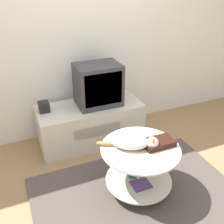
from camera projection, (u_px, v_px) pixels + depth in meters
name	position (u px, v px, depth m)	size (l,w,h in m)	color
ground_plane	(136.00, 195.00, 2.48)	(12.00, 12.00, 0.00)	#93704C
wall_back	(85.00, 28.00, 2.98)	(8.00, 0.05, 2.60)	silver
rug	(136.00, 194.00, 2.48)	(1.89, 1.21, 0.02)	#4C423D
tv_stand	(90.00, 124.00, 3.17)	(1.22, 0.54, 0.48)	beige
tv	(98.00, 85.00, 2.99)	(0.50, 0.37, 0.48)	#333338
speaker	(44.00, 107.00, 2.90)	(0.11, 0.11, 0.11)	black
coffee_table	(139.00, 164.00, 2.40)	(0.71, 0.71, 0.48)	#B2B2B7
dvd_box	(158.00, 143.00, 2.33)	(0.28, 0.17, 0.05)	black
cat	(133.00, 142.00, 2.29)	(0.50, 0.32, 0.13)	silver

